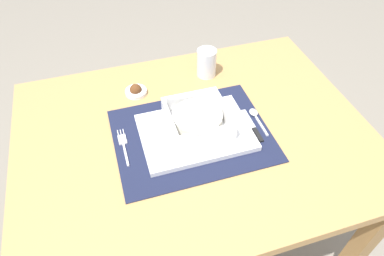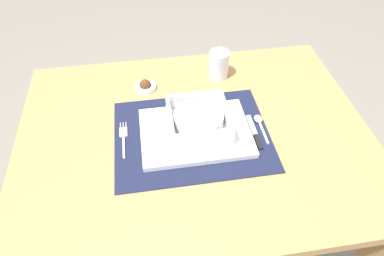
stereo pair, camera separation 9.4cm
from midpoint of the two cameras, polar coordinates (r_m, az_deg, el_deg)
ground_plane at (r=1.58m, az=2.11°, el=-19.19°), size 6.00×6.00×0.00m
dining_table at (r=1.05m, az=3.01°, el=-4.72°), size 0.99×0.76×0.73m
placemat at (r=0.96m, az=2.80°, el=-1.32°), size 0.43×0.33×0.00m
serving_plate at (r=0.96m, az=3.37°, el=-0.91°), size 0.30×0.22×0.02m
porridge_bowl at (r=0.95m, az=3.93°, el=1.13°), size 0.16×0.16×0.06m
fork at (r=0.96m, az=-8.55°, el=-1.58°), size 0.02×0.13×0.00m
spoon at (r=1.02m, az=13.71°, el=0.89°), size 0.02×0.11×0.01m
butter_knife at (r=0.99m, az=13.10°, el=-1.06°), size 0.01×0.13×0.01m
bread_knife at (r=0.99m, az=11.80°, el=-0.60°), size 0.01×0.14×0.01m
drinking_glass at (r=1.15m, az=6.85°, el=10.14°), size 0.06×0.06×0.09m
condiment_saucer at (r=1.11m, az=-5.31°, el=6.81°), size 0.07×0.07×0.04m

